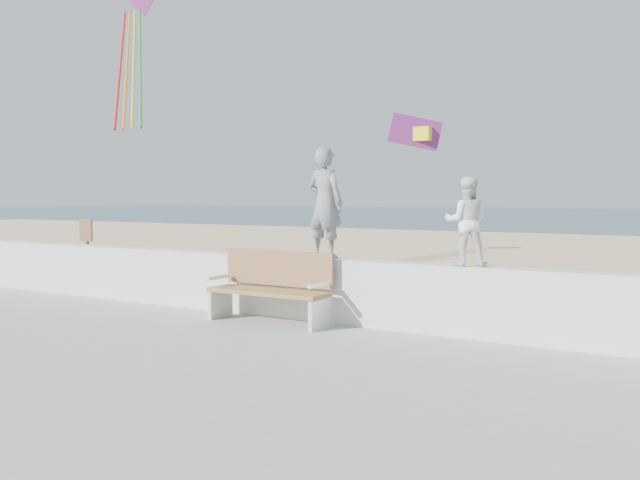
{
  "coord_description": "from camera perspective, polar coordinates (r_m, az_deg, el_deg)",
  "views": [
    {
      "loc": [
        5.02,
        -6.23,
        1.95
      ],
      "look_at": [
        0.2,
        1.8,
        1.35
      ],
      "focal_mm": 38.0,
      "sensor_mm": 36.0,
      "label": 1
    }
  ],
  "objects": [
    {
      "name": "parafoil_kite",
      "position": [
        12.9,
        8.07,
        8.97
      ],
      "size": [
        1.01,
        0.72,
        0.7
      ],
      "color": "red",
      "rests_on": "ground"
    },
    {
      "name": "sand",
      "position": [
        16.15,
        12.65,
        -3.21
      ],
      "size": [
        90.0,
        40.0,
        0.08
      ],
      "primitive_type": "cube",
      "color": "beige",
      "rests_on": "ground"
    },
    {
      "name": "ground",
      "position": [
        8.24,
        -7.78,
        -10.07
      ],
      "size": [
        220.0,
        220.0,
        0.0
      ],
      "primitive_type": "plane",
      "color": "#2B4456",
      "rests_on": "ground"
    },
    {
      "name": "child",
      "position": [
        8.7,
        12.23,
        1.54
      ],
      "size": [
        0.66,
        0.6,
        1.12
      ],
      "primitive_type": "imported",
      "rotation": [
        0.0,
        0.0,
        3.53
      ],
      "color": "white",
      "rests_on": "seawall"
    },
    {
      "name": "bench",
      "position": [
        9.59,
        -4.1,
        -3.9
      ],
      "size": [
        1.8,
        0.57,
        1.0
      ],
      "color": "#9B7743",
      "rests_on": "boardwalk"
    },
    {
      "name": "adult",
      "position": [
        9.56,
        0.42,
        3.13
      ],
      "size": [
        0.61,
        0.44,
        1.56
      ],
      "primitive_type": "imported",
      "rotation": [
        0.0,
        0.0,
        3.02
      ],
      "color": "gray",
      "rests_on": "seawall"
    },
    {
      "name": "big_kite",
      "position": [
        18.37,
        -15.43,
        15.81
      ],
      "size": [
        3.73,
        3.33,
        4.67
      ],
      "color": "red",
      "rests_on": "ground"
    },
    {
      "name": "sign",
      "position": [
        13.35,
        -19.03,
        -0.85
      ],
      "size": [
        0.32,
        0.07,
        1.46
      ],
      "color": "brown",
      "rests_on": "sand"
    },
    {
      "name": "seawall",
      "position": [
        9.73,
        -0.41,
        -4.13
      ],
      "size": [
        30.0,
        0.35,
        0.9
      ],
      "primitive_type": "cube",
      "color": "silver",
      "rests_on": "boardwalk"
    }
  ]
}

